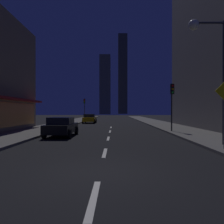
{
  "coord_description": "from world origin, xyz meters",
  "views": [
    {
      "loc": [
        0.47,
        -6.75,
        1.91
      ],
      "look_at": [
        0.0,
        27.17,
        1.78
      ],
      "focal_mm": 35.0,
      "sensor_mm": 36.0,
      "label": 1
    }
  ],
  "objects_px": {
    "fire_hydrant_far_left": "(65,123)",
    "traffic_light_far_left": "(84,105)",
    "car_parked_near": "(61,127)",
    "car_parked_far": "(90,118)",
    "traffic_light_near_right": "(172,97)",
    "street_lamp_right": "(208,51)"
  },
  "relations": [
    {
      "from": "car_parked_near",
      "to": "traffic_light_near_right",
      "type": "xyz_separation_m",
      "value": [
        9.1,
        2.82,
        2.45
      ]
    },
    {
      "from": "fire_hydrant_far_left",
      "to": "street_lamp_right",
      "type": "distance_m",
      "value": 20.03
    },
    {
      "from": "street_lamp_right",
      "to": "fire_hydrant_far_left",
      "type": "bearing_deg",
      "value": 125.35
    },
    {
      "from": "fire_hydrant_far_left",
      "to": "traffic_light_near_right",
      "type": "bearing_deg",
      "value": -35.51
    },
    {
      "from": "traffic_light_near_right",
      "to": "traffic_light_far_left",
      "type": "xyz_separation_m",
      "value": [
        -11.0,
        23.15,
        0.0
      ]
    },
    {
      "from": "car_parked_near",
      "to": "traffic_light_near_right",
      "type": "height_order",
      "value": "traffic_light_near_right"
    },
    {
      "from": "car_parked_far",
      "to": "traffic_light_near_right",
      "type": "xyz_separation_m",
      "value": [
        9.1,
        -15.54,
        2.45
      ]
    },
    {
      "from": "car_parked_near",
      "to": "car_parked_far",
      "type": "xyz_separation_m",
      "value": [
        0.0,
        18.36,
        0.0
      ]
    },
    {
      "from": "car_parked_far",
      "to": "car_parked_near",
      "type": "bearing_deg",
      "value": -90.0
    },
    {
      "from": "traffic_light_near_right",
      "to": "car_parked_far",
      "type": "bearing_deg",
      "value": 120.35
    },
    {
      "from": "car_parked_near",
      "to": "fire_hydrant_far_left",
      "type": "distance_m",
      "value": 11.19
    },
    {
      "from": "car_parked_far",
      "to": "fire_hydrant_far_left",
      "type": "xyz_separation_m",
      "value": [
        -2.3,
        -7.41,
        -0.29
      ]
    },
    {
      "from": "car_parked_near",
      "to": "car_parked_far",
      "type": "distance_m",
      "value": 18.36
    },
    {
      "from": "car_parked_near",
      "to": "traffic_light_far_left",
      "type": "relative_size",
      "value": 1.01
    },
    {
      "from": "fire_hydrant_far_left",
      "to": "traffic_light_near_right",
      "type": "height_order",
      "value": "traffic_light_near_right"
    },
    {
      "from": "car_parked_near",
      "to": "traffic_light_far_left",
      "type": "height_order",
      "value": "traffic_light_far_left"
    },
    {
      "from": "fire_hydrant_far_left",
      "to": "street_lamp_right",
      "type": "xyz_separation_m",
      "value": [
        11.28,
        -15.9,
        4.61
      ]
    },
    {
      "from": "car_parked_far",
      "to": "fire_hydrant_far_left",
      "type": "relative_size",
      "value": 6.48
    },
    {
      "from": "fire_hydrant_far_left",
      "to": "traffic_light_far_left",
      "type": "height_order",
      "value": "traffic_light_far_left"
    },
    {
      "from": "car_parked_far",
      "to": "traffic_light_near_right",
      "type": "bearing_deg",
      "value": -59.65
    },
    {
      "from": "car_parked_far",
      "to": "traffic_light_far_left",
      "type": "relative_size",
      "value": 1.01
    },
    {
      "from": "fire_hydrant_far_left",
      "to": "traffic_light_far_left",
      "type": "relative_size",
      "value": 0.16
    }
  ]
}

